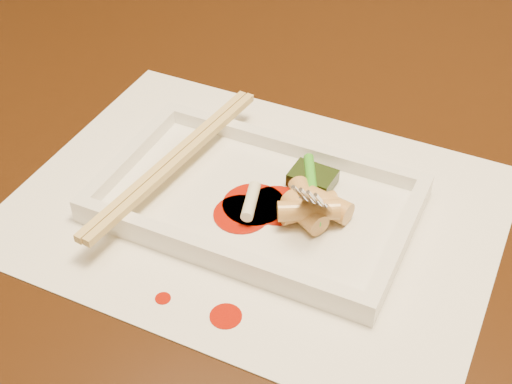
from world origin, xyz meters
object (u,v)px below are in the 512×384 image
at_px(fork, 349,141).
at_px(table, 302,252).
at_px(plate_base, 256,204).
at_px(chopstick_a, 170,159).
at_px(placemat, 256,209).

bearing_deg(fork, table, 137.97).
xyz_separation_m(plate_base, chopstick_a, (-0.08, 0.00, 0.02)).
bearing_deg(fork, placemat, -165.58).
relative_size(plate_base, chopstick_a, 1.11).
bearing_deg(placemat, table, 71.14).
relative_size(table, fork, 10.00).
xyz_separation_m(table, plate_base, (-0.02, -0.06, 0.11)).
bearing_deg(chopstick_a, table, 31.00).
xyz_separation_m(table, placemat, (-0.02, -0.06, 0.10)).
height_order(table, chopstick_a, chopstick_a).
relative_size(plate_base, fork, 1.86).
bearing_deg(placemat, chopstick_a, -180.00).
bearing_deg(table, fork, -42.03).
bearing_deg(table, chopstick_a, -149.00).
bearing_deg(table, plate_base, -108.86).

